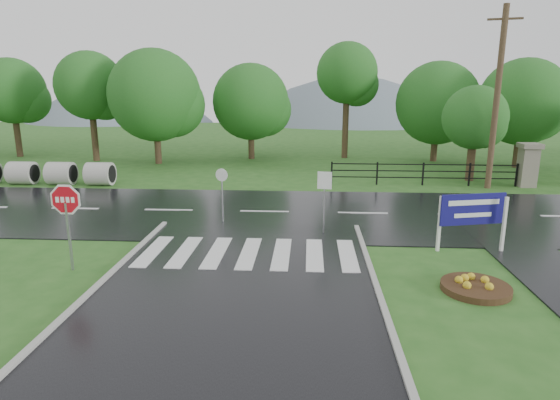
{
  "coord_description": "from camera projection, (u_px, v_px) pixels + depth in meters",
  "views": [
    {
      "loc": [
        1.79,
        -8.45,
        4.98
      ],
      "look_at": [
        0.89,
        6.0,
        1.5
      ],
      "focal_mm": 30.0,
      "sensor_mm": 36.0,
      "label": 1
    }
  ],
  "objects": [
    {
      "name": "flower_bed",
      "position": [
        476.0,
        286.0,
        11.74
      ],
      "size": [
        1.7,
        1.7,
        0.34
      ],
      "color": "#332111",
      "rests_on": "ground"
    },
    {
      "name": "utility_pole_east",
      "position": [
        497.0,
        98.0,
        22.8
      ],
      "size": [
        1.55,
        0.46,
        8.82
      ],
      "color": "#473523",
      "rests_on": "ground"
    },
    {
      "name": "walkway",
      "position": [
        552.0,
        274.0,
        12.84
      ],
      "size": [
        2.2,
        11.0,
        0.04
      ],
      "primitive_type": "cube",
      "color": "black",
      "rests_on": "ground"
    },
    {
      "name": "pillar_west",
      "position": [
        528.0,
        164.0,
        23.94
      ],
      "size": [
        1.0,
        1.0,
        2.24
      ],
      "color": "gray",
      "rests_on": "ground"
    },
    {
      "name": "ground",
      "position": [
        218.0,
        340.0,
        9.47
      ],
      "size": [
        120.0,
        120.0,
        0.0
      ],
      "primitive_type": "plane",
      "color": "#2A5D1F",
      "rests_on": "ground"
    },
    {
      "name": "reg_sign_small",
      "position": [
        324.0,
        190.0,
        16.01
      ],
      "size": [
        0.49,
        0.1,
        2.21
      ],
      "color": "#939399",
      "rests_on": "ground"
    },
    {
      "name": "stop_sign",
      "position": [
        66.0,
        207.0,
        12.7
      ],
      "size": [
        1.16,
        0.06,
        2.62
      ],
      "color": "#939399",
      "rests_on": "ground"
    },
    {
      "name": "crosswalk",
      "position": [
        249.0,
        253.0,
        14.31
      ],
      "size": [
        6.5,
        2.8,
        0.02
      ],
      "color": "silver",
      "rests_on": "ground"
    },
    {
      "name": "entrance_tree_left",
      "position": [
        475.0,
        118.0,
        25.01
      ],
      "size": [
        3.41,
        3.41,
        5.14
      ],
      "color": "#3D2B1C",
      "rests_on": "ground"
    },
    {
      "name": "hills",
      "position": [
        318.0,
        217.0,
        75.97
      ],
      "size": [
        102.0,
        48.0,
        48.0
      ],
      "color": "slate",
      "rests_on": "ground"
    },
    {
      "name": "main_road",
      "position": [
        265.0,
        212.0,
        19.18
      ],
      "size": [
        90.0,
        8.0,
        0.04
      ],
      "primitive_type": "cube",
      "color": "black",
      "rests_on": "ground"
    },
    {
      "name": "estate_billboard",
      "position": [
        473.0,
        212.0,
        14.3
      ],
      "size": [
        2.07,
        0.54,
        1.86
      ],
      "color": "silver",
      "rests_on": "ground"
    },
    {
      "name": "treeline",
      "position": [
        298.0,
        161.0,
        32.7
      ],
      "size": [
        83.2,
        5.2,
        10.0
      ],
      "color": "#1D5C1C",
      "rests_on": "ground"
    },
    {
      "name": "culvert_pipes",
      "position": [
        23.0,
        173.0,
        24.69
      ],
      "size": [
        9.7,
        1.2,
        1.2
      ],
      "color": "#9E9B93",
      "rests_on": "ground"
    },
    {
      "name": "reg_sign_round",
      "position": [
        222.0,
        188.0,
        17.44
      ],
      "size": [
        0.47,
        0.15,
        2.08
      ],
      "color": "#939399",
      "rests_on": "ground"
    },
    {
      "name": "fence_west",
      "position": [
        423.0,
        172.0,
        24.36
      ],
      "size": [
        9.58,
        0.08,
        1.2
      ],
      "color": "black",
      "rests_on": "ground"
    }
  ]
}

